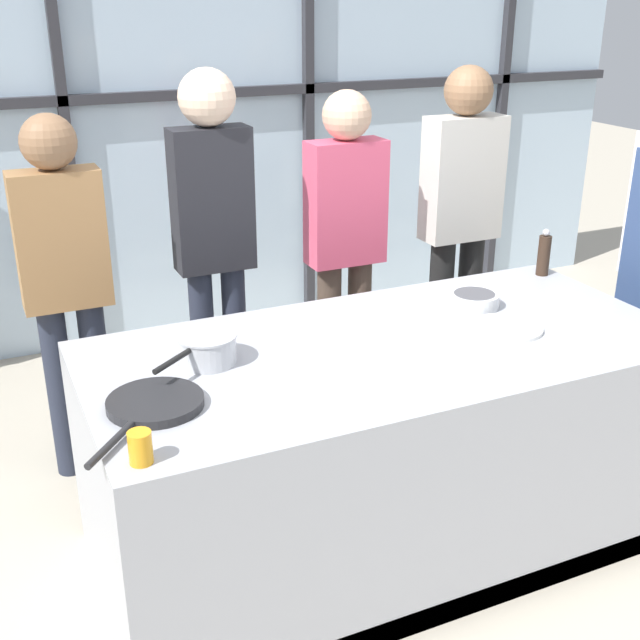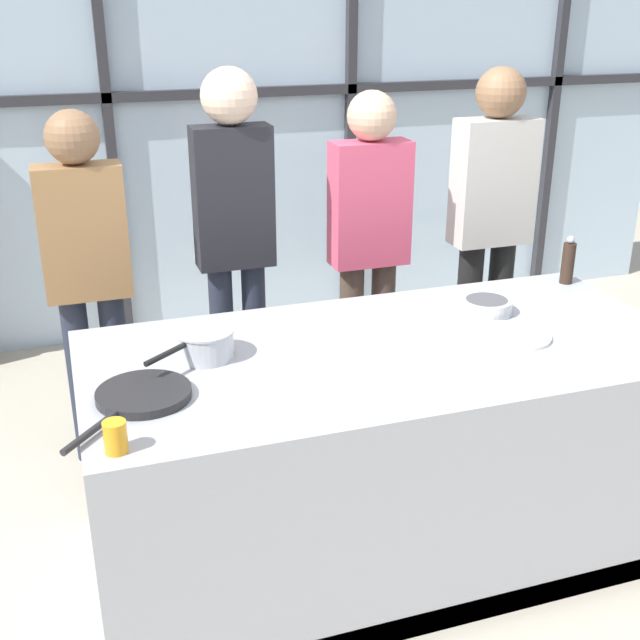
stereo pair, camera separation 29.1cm
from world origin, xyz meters
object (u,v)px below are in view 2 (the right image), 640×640
object	(u,v)px
spectator_far_left	(87,267)
mixing_bowl	(486,305)
spectator_center_left	(234,228)
white_plate	(514,336)
pepper_grinder	(568,262)
saucepan	(204,343)
spectator_center_right	(369,236)
juice_glass_near	(115,437)
spectator_far_right	(491,216)
frying_pan	(142,395)

from	to	relation	value
spectator_far_left	mixing_bowl	distance (m)	1.77
spectator_far_left	spectator_center_left	size ratio (longest dim) A/B	0.92
white_plate	pepper_grinder	distance (m)	0.73
saucepan	mixing_bowl	xyz separation A→B (m)	(1.19, 0.07, -0.03)
spectator_center_left	spectator_center_right	size ratio (longest dim) A/B	1.07
spectator_center_left	pepper_grinder	size ratio (longest dim) A/B	8.20
spectator_far_left	saucepan	size ratio (longest dim) A/B	4.82
saucepan	mixing_bowl	world-z (taller)	saucepan
mixing_bowl	juice_glass_near	world-z (taller)	juice_glass_near
juice_glass_near	white_plate	bearing A→B (deg)	13.38
spectator_center_left	saucepan	distance (m)	1.01
spectator_far_left	saucepan	distance (m)	1.00
spectator_center_right	juice_glass_near	world-z (taller)	spectator_center_right
juice_glass_near	saucepan	bearing A→B (deg)	56.93
mixing_bowl	juice_glass_near	bearing A→B (deg)	-158.07
spectator_center_right	white_plate	distance (m)	1.15
spectator_center_left	spectator_far_right	world-z (taller)	spectator_center_left
white_plate	mixing_bowl	distance (m)	0.26
mixing_bowl	pepper_grinder	bearing A→B (deg)	21.94
spectator_far_left	mixing_bowl	size ratio (longest dim) A/B	7.91
mixing_bowl	spectator_center_right	bearing A→B (deg)	101.28
spectator_center_right	white_plate	world-z (taller)	spectator_center_right
white_plate	juice_glass_near	world-z (taller)	juice_glass_near
spectator_center_right	pepper_grinder	world-z (taller)	spectator_center_right
mixing_bowl	saucepan	bearing A→B (deg)	-176.79
spectator_far_right	frying_pan	size ratio (longest dim) A/B	3.80
spectator_center_left	pepper_grinder	xyz separation A→B (m)	(1.38, -0.66, -0.11)
spectator_center_left	spectator_far_right	bearing A→B (deg)	-180.00
spectator_far_right	white_plate	distance (m)	1.26
spectator_center_right	white_plate	size ratio (longest dim) A/B	6.06
frying_pan	pepper_grinder	xyz separation A→B (m)	(1.97, 0.53, 0.08)
spectator_center_left	juice_glass_near	world-z (taller)	spectator_center_left
spectator_center_left	spectator_center_right	distance (m)	0.69
spectator_far_left	spectator_center_left	distance (m)	0.69
pepper_grinder	juice_glass_near	bearing A→B (deg)	-158.07
juice_glass_near	spectator_center_left	bearing A→B (deg)	65.15
saucepan	spectator_far_right	bearing A→B (deg)	29.08
spectator_far_left	frying_pan	world-z (taller)	spectator_far_left
white_plate	mixing_bowl	size ratio (longest dim) A/B	1.33
pepper_grinder	spectator_center_right	bearing A→B (deg)	136.79
mixing_bowl	pepper_grinder	size ratio (longest dim) A/B	0.95
spectator_far_left	spectator_far_right	bearing A→B (deg)	-180.00
spectator_center_right	frying_pan	distance (m)	1.74
spectator_center_left	spectator_center_right	bearing A→B (deg)	-180.00
frying_pan	spectator_center_right	bearing A→B (deg)	43.39
frying_pan	spectator_far_right	bearing A→B (deg)	31.58
spectator_far_left	white_plate	distance (m)	1.89
saucepan	mixing_bowl	size ratio (longest dim) A/B	1.64
spectator_center_left	mixing_bowl	world-z (taller)	spectator_center_left
mixing_bowl	juice_glass_near	distance (m)	1.67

